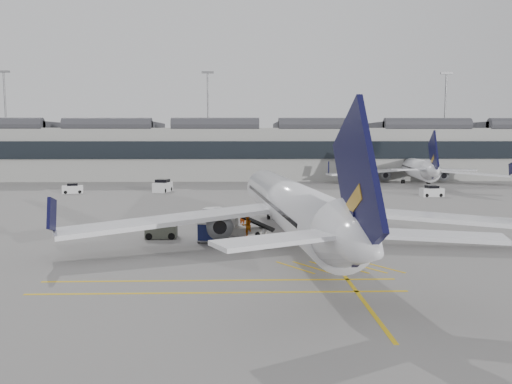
{
  "coord_description": "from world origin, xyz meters",
  "views": [
    {
      "loc": [
        3.39,
        -40.33,
        8.78
      ],
      "look_at": [
        4.68,
        4.4,
        4.0
      ],
      "focal_mm": 35.0,
      "sensor_mm": 36.0,
      "label": 1
    }
  ],
  "objects_px": {
    "airliner_main": "(291,206)",
    "baggage_cart_a": "(215,215)",
    "pushback_tug": "(161,231)",
    "belt_loader": "(243,228)",
    "ramp_agent_b": "(247,225)",
    "ramp_agent_a": "(243,217)"
  },
  "relations": [
    {
      "from": "belt_loader",
      "to": "pushback_tug",
      "type": "xyz_separation_m",
      "value": [
        -7.23,
        -1.39,
        0.09
      ]
    },
    {
      "from": "belt_loader",
      "to": "pushback_tug",
      "type": "distance_m",
      "value": 7.36
    },
    {
      "from": "airliner_main",
      "to": "belt_loader",
      "type": "xyz_separation_m",
      "value": [
        -4.07,
        3.93,
        -2.63
      ]
    },
    {
      "from": "airliner_main",
      "to": "baggage_cart_a",
      "type": "xyz_separation_m",
      "value": [
        -6.97,
        9.78,
        -2.3
      ]
    },
    {
      "from": "belt_loader",
      "to": "pushback_tug",
      "type": "bearing_deg",
      "value": -155.32
    },
    {
      "from": "ramp_agent_a",
      "to": "airliner_main",
      "type": "bearing_deg",
      "value": -87.28
    },
    {
      "from": "airliner_main",
      "to": "ramp_agent_a",
      "type": "relative_size",
      "value": 24.13
    },
    {
      "from": "airliner_main",
      "to": "pushback_tug",
      "type": "height_order",
      "value": "airliner_main"
    },
    {
      "from": "airliner_main",
      "to": "ramp_agent_b",
      "type": "height_order",
      "value": "airliner_main"
    },
    {
      "from": "pushback_tug",
      "to": "ramp_agent_a",
      "type": "bearing_deg",
      "value": 39.12
    },
    {
      "from": "baggage_cart_a",
      "to": "pushback_tug",
      "type": "bearing_deg",
      "value": -140.34
    },
    {
      "from": "ramp_agent_b",
      "to": "pushback_tug",
      "type": "height_order",
      "value": "ramp_agent_b"
    },
    {
      "from": "ramp_agent_b",
      "to": "ramp_agent_a",
      "type": "bearing_deg",
      "value": -111.71
    },
    {
      "from": "baggage_cart_a",
      "to": "ramp_agent_a",
      "type": "bearing_deg",
      "value": -39.87
    },
    {
      "from": "belt_loader",
      "to": "ramp_agent_a",
      "type": "relative_size",
      "value": 2.95
    },
    {
      "from": "belt_loader",
      "to": "baggage_cart_a",
      "type": "relative_size",
      "value": 2.55
    },
    {
      "from": "airliner_main",
      "to": "pushback_tug",
      "type": "xyz_separation_m",
      "value": [
        -11.3,
        2.53,
        -2.54
      ]
    },
    {
      "from": "belt_loader",
      "to": "ramp_agent_b",
      "type": "xyz_separation_m",
      "value": [
        0.38,
        -0.84,
        0.43
      ]
    },
    {
      "from": "baggage_cart_a",
      "to": "ramp_agent_b",
      "type": "bearing_deg",
      "value": -83.44
    },
    {
      "from": "airliner_main",
      "to": "baggage_cart_a",
      "type": "relative_size",
      "value": 20.87
    },
    {
      "from": "baggage_cart_a",
      "to": "belt_loader",
      "type": "bearing_deg",
      "value": -83.17
    },
    {
      "from": "ramp_agent_a",
      "to": "ramp_agent_b",
      "type": "height_order",
      "value": "ramp_agent_b"
    }
  ]
}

